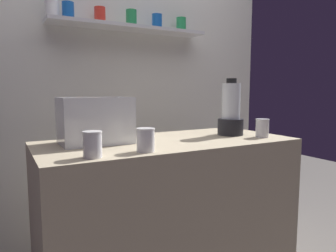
% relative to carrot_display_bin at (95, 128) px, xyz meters
% --- Properties ---
extents(counter, '(1.40, 0.64, 0.90)m').
position_rel_carrot_display_bin_xyz_m(counter, '(0.38, -0.11, -0.53)').
color(counter, tan).
rests_on(counter, ground_plane).
extents(back_wall_unit, '(2.60, 0.24, 2.50)m').
position_rel_carrot_display_bin_xyz_m(back_wall_unit, '(0.38, 0.66, 0.29)').
color(back_wall_unit, silver).
rests_on(back_wall_unit, ground_plane).
extents(carrot_display_bin, '(0.36, 0.25, 0.24)m').
position_rel_carrot_display_bin_xyz_m(carrot_display_bin, '(0.00, 0.00, 0.00)').
color(carrot_display_bin, white).
rests_on(carrot_display_bin, counter).
extents(blender_pitcher, '(0.16, 0.16, 0.35)m').
position_rel_carrot_display_bin_xyz_m(blender_pitcher, '(0.82, -0.11, 0.06)').
color(blender_pitcher, black).
rests_on(blender_pitcher, counter).
extents(juice_cup_carrot_far_left, '(0.08, 0.08, 0.11)m').
position_rel_carrot_display_bin_xyz_m(juice_cup_carrot_far_left, '(-0.11, -0.35, -0.03)').
color(juice_cup_carrot_far_left, white).
rests_on(juice_cup_carrot_far_left, counter).
extents(juice_cup_pomegranate_left, '(0.08, 0.08, 0.11)m').
position_rel_carrot_display_bin_xyz_m(juice_cup_pomegranate_left, '(0.14, -0.34, -0.03)').
color(juice_cup_pomegranate_left, white).
rests_on(juice_cup_pomegranate_left, counter).
extents(juice_cup_orange_middle, '(0.08, 0.08, 0.11)m').
position_rel_carrot_display_bin_xyz_m(juice_cup_orange_middle, '(0.92, -0.27, -0.03)').
color(juice_cup_orange_middle, white).
rests_on(juice_cup_orange_middle, counter).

